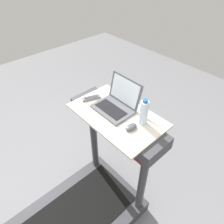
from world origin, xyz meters
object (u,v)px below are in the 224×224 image
(laptop, at_px, (116,103))
(treadmill_base, at_px, (69,217))
(tv_remote, at_px, (91,98))
(water_bottle, at_px, (144,113))
(computer_mouse, at_px, (131,127))

(laptop, bearing_deg, treadmill_base, -84.83)
(laptop, height_order, tv_remote, laptop)
(laptop, bearing_deg, water_bottle, 4.82)
(water_bottle, bearing_deg, computer_mouse, -97.89)
(computer_mouse, relative_size, tv_remote, 0.60)
(computer_mouse, xyz_separation_m, water_bottle, (0.02, 0.11, 0.08))
(laptop, height_order, water_bottle, laptop)
(laptop, distance_m, water_bottle, 0.27)
(treadmill_base, relative_size, computer_mouse, 16.40)
(treadmill_base, bearing_deg, tv_remote, 117.43)
(treadmill_base, relative_size, laptop, 5.13)
(treadmill_base, xyz_separation_m, computer_mouse, (0.19, 0.56, 0.95))
(tv_remote, bearing_deg, laptop, 18.47)
(treadmill_base, xyz_separation_m, laptop, (-0.06, 0.64, 0.99))
(water_bottle, relative_size, tv_remote, 1.31)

